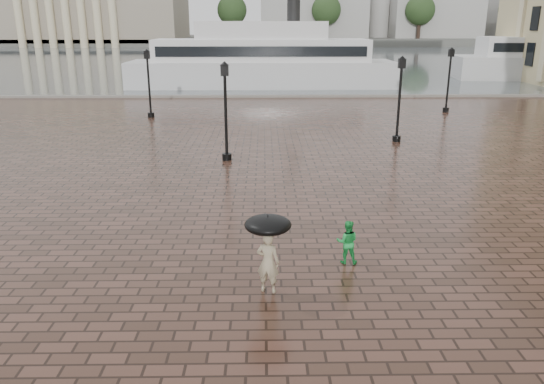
{
  "coord_description": "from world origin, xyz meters",
  "views": [
    {
      "loc": [
        -4.23,
        -14.34,
        6.18
      ],
      "look_at": [
        -4.01,
        0.59,
        1.4
      ],
      "focal_mm": 35.0,
      "sensor_mm": 36.0,
      "label": 1
    }
  ],
  "objects_px": {
    "street_lamps": "(310,91)",
    "adult_pedestrian": "(268,262)",
    "child_pedestrian": "(347,242)",
    "ferry_near": "(262,60)"
  },
  "relations": [
    {
      "from": "street_lamps",
      "to": "ferry_near",
      "type": "xyz_separation_m",
      "value": [
        -2.96,
        22.64,
        0.27
      ]
    },
    {
      "from": "adult_pedestrian",
      "to": "ferry_near",
      "type": "distance_m",
      "value": 43.09
    },
    {
      "from": "ferry_near",
      "to": "child_pedestrian",
      "type": "bearing_deg",
      "value": -87.06
    },
    {
      "from": "adult_pedestrian",
      "to": "child_pedestrian",
      "type": "relative_size",
      "value": 1.27
    },
    {
      "from": "street_lamps",
      "to": "adult_pedestrian",
      "type": "distance_m",
      "value": 20.63
    },
    {
      "from": "street_lamps",
      "to": "adult_pedestrian",
      "type": "bearing_deg",
      "value": -97.42
    },
    {
      "from": "street_lamps",
      "to": "ferry_near",
      "type": "relative_size",
      "value": 0.81
    },
    {
      "from": "adult_pedestrian",
      "to": "child_pedestrian",
      "type": "height_order",
      "value": "adult_pedestrian"
    },
    {
      "from": "ferry_near",
      "to": "adult_pedestrian",
      "type": "bearing_deg",
      "value": -90.01
    },
    {
      "from": "child_pedestrian",
      "to": "ferry_near",
      "type": "xyz_separation_m",
      "value": [
        -2.43,
        41.47,
        2.0
      ]
    }
  ]
}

